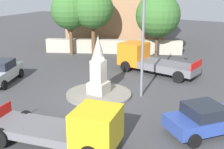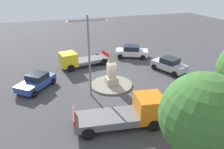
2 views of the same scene
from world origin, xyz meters
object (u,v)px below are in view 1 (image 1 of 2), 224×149
monument (98,68)px  tree_far_corner (70,10)px  truck_orange_parked_left (149,60)px  car_blue_waiting (207,119)px  tree_mid_cluster (93,9)px  tree_near_wall (158,15)px  car_silver_near_island (1,72)px  truck_yellow_passing (71,128)px  streetlamp (143,26)px  corner_building (117,5)px

monument → tree_far_corner: tree_far_corner is taller
monument → tree_far_corner: 11.42m
truck_orange_parked_left → car_blue_waiting: bearing=128.1°
monument → tree_mid_cluster: (5.94, -8.78, 2.56)m
truck_orange_parked_left → tree_mid_cluster: tree_mid_cluster is taller
tree_near_wall → tree_far_corner: 8.07m
car_silver_near_island → truck_yellow_passing: truck_yellow_passing is taller
car_blue_waiting → tree_near_wall: tree_near_wall is taller
car_blue_waiting → truck_yellow_passing: (4.70, 4.07, 0.18)m
car_silver_near_island → tree_near_wall: (-6.67, -12.42, 3.04)m
car_blue_waiting → tree_near_wall: 15.21m
car_silver_near_island → tree_mid_cluster: 10.67m
monument → truck_yellow_passing: 6.22m
car_silver_near_island → tree_mid_cluster: bearing=-97.3°
streetlamp → corner_building: 17.10m
streetlamp → car_blue_waiting: streetlamp is taller
monument → tree_mid_cluster: bearing=-55.9°
tree_far_corner → streetlamp: bearing=146.7°
tree_mid_cluster → tree_far_corner: tree_mid_cluster is taller
truck_yellow_passing → tree_mid_cluster: bearing=-60.8°
streetlamp → tree_mid_cluster: streetlamp is taller
streetlamp → tree_mid_cluster: bearing=-42.5°
streetlamp → tree_near_wall: 10.46m
truck_yellow_passing → tree_far_corner: bearing=-53.6°
monument → streetlamp: bearing=-153.3°
truck_orange_parked_left → corner_building: corner_building is taller
truck_orange_parked_left → tree_near_wall: size_ratio=1.09×
car_blue_waiting → tree_mid_cluster: bearing=-39.2°
tree_near_wall → tree_mid_cluster: size_ratio=0.94×
tree_far_corner → truck_orange_parked_left: bearing=168.6°
tree_mid_cluster → tree_far_corner: size_ratio=1.04×
truck_yellow_passing → tree_mid_cluster: (8.13, -14.54, 3.43)m
streetlamp → tree_far_corner: bearing=-33.3°
tree_near_wall → truck_yellow_passing: bearing=99.1°
car_blue_waiting → tree_near_wall: size_ratio=0.70×
truck_orange_parked_left → tree_far_corner: tree_far_corner is taller
corner_building → tree_far_corner: 7.65m
car_blue_waiting → corner_building: size_ratio=0.40×
truck_orange_parked_left → corner_building: (7.74, -9.33, 3.23)m
tree_near_wall → car_silver_near_island: bearing=61.8°
monument → truck_yellow_passing: bearing=110.8°
car_blue_waiting → corner_building: bearing=-51.1°
monument → tree_near_wall: tree_near_wall is taller
truck_yellow_passing → tree_near_wall: 17.44m
truck_orange_parked_left → tree_far_corner: 9.36m
streetlamp → corner_building: corner_building is taller
corner_building → tree_mid_cluster: 6.80m
car_silver_near_island → tree_far_corner: bearing=-85.8°
car_blue_waiting → truck_yellow_passing: truck_yellow_passing is taller
car_blue_waiting → tree_far_corner: size_ratio=0.68×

